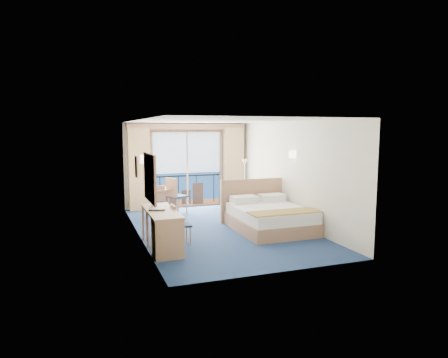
% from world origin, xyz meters
% --- Properties ---
extents(floor, '(6.50, 6.50, 0.00)m').
position_xyz_m(floor, '(0.00, 0.00, 0.00)').
color(floor, navy).
rests_on(floor, ground).
extents(room_walls, '(4.04, 6.54, 2.72)m').
position_xyz_m(room_walls, '(0.00, 0.00, 1.78)').
color(room_walls, beige).
rests_on(room_walls, ground).
extents(balcony_door, '(2.36, 0.03, 2.52)m').
position_xyz_m(balcony_door, '(-0.01, 3.22, 1.14)').
color(balcony_door, navy).
rests_on(balcony_door, room_walls).
extents(curtain_left, '(0.65, 0.22, 2.55)m').
position_xyz_m(curtain_left, '(-1.55, 3.07, 1.28)').
color(curtain_left, tan).
rests_on(curtain_left, room_walls).
extents(curtain_right, '(0.65, 0.22, 2.55)m').
position_xyz_m(curtain_right, '(1.55, 3.07, 1.28)').
color(curtain_right, tan).
rests_on(curtain_right, room_walls).
extents(pelmet, '(3.80, 0.25, 0.18)m').
position_xyz_m(pelmet, '(0.00, 3.10, 2.58)').
color(pelmet, '#A87A5B').
rests_on(pelmet, room_walls).
extents(mirror, '(0.05, 1.25, 0.95)m').
position_xyz_m(mirror, '(-1.97, -1.50, 1.55)').
color(mirror, '#A87A5B').
rests_on(mirror, room_walls).
extents(wall_print, '(0.04, 0.42, 0.52)m').
position_xyz_m(wall_print, '(-1.97, 0.45, 1.60)').
color(wall_print, '#A87A5B').
rests_on(wall_print, room_walls).
extents(sconce_left, '(0.18, 0.18, 0.18)m').
position_xyz_m(sconce_left, '(-1.94, -0.60, 1.85)').
color(sconce_left, beige).
rests_on(sconce_left, room_walls).
extents(sconce_right, '(0.18, 0.18, 0.18)m').
position_xyz_m(sconce_right, '(1.94, -0.15, 1.85)').
color(sconce_right, beige).
rests_on(sconce_right, room_walls).
extents(bed, '(1.85, 2.19, 1.16)m').
position_xyz_m(bed, '(1.14, -0.47, 0.32)').
color(bed, '#A87A5B').
rests_on(bed, ground).
extents(nightstand, '(0.41, 0.39, 0.54)m').
position_xyz_m(nightstand, '(1.77, 1.05, 0.27)').
color(nightstand, '#A07C54').
rests_on(nightstand, ground).
extents(phone, '(0.20, 0.16, 0.09)m').
position_xyz_m(phone, '(1.79, 1.08, 0.58)').
color(phone, silver).
rests_on(phone, nightstand).
extents(armchair, '(0.87, 0.89, 0.72)m').
position_xyz_m(armchair, '(1.64, 1.43, 0.36)').
color(armchair, '#444952').
rests_on(armchair, ground).
extents(floor_lamp, '(0.22, 0.22, 1.57)m').
position_xyz_m(floor_lamp, '(1.59, 2.20, 1.19)').
color(floor_lamp, silver).
rests_on(floor_lamp, ground).
extents(desk, '(0.60, 1.74, 0.82)m').
position_xyz_m(desk, '(-1.69, -1.60, 0.45)').
color(desk, '#A87A5B').
rests_on(desk, ground).
extents(desk_chair, '(0.40, 0.39, 0.88)m').
position_xyz_m(desk_chair, '(-1.31, -0.99, 0.50)').
color(desk_chair, '#1F2C48').
rests_on(desk_chair, ground).
extents(folder, '(0.38, 0.32, 0.03)m').
position_xyz_m(folder, '(-1.77, -1.06, 0.83)').
color(folder, black).
rests_on(folder, desk).
extents(desk_lamp, '(0.11, 0.11, 0.40)m').
position_xyz_m(desk_lamp, '(-1.80, -0.62, 1.11)').
color(desk_lamp, silver).
rests_on(desk_lamp, desk).
extents(round_table, '(0.87, 0.87, 0.78)m').
position_xyz_m(round_table, '(-1.15, 2.24, 0.59)').
color(round_table, '#A87A5B').
rests_on(round_table, ground).
extents(table_chair_a, '(0.64, 0.64, 1.09)m').
position_xyz_m(table_chair_a, '(-0.66, 2.12, 0.61)').
color(table_chair_a, '#1F2C48').
rests_on(table_chair_a, ground).
extents(table_chair_b, '(0.42, 0.43, 0.90)m').
position_xyz_m(table_chair_b, '(-1.18, 1.79, 0.51)').
color(table_chair_b, '#1F2C48').
rests_on(table_chair_b, ground).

